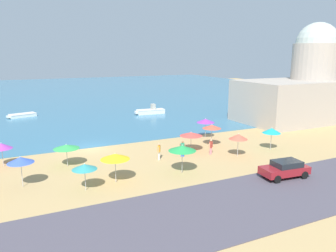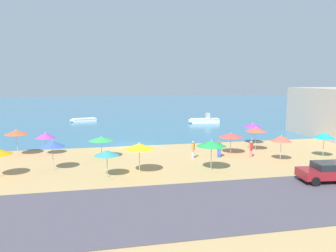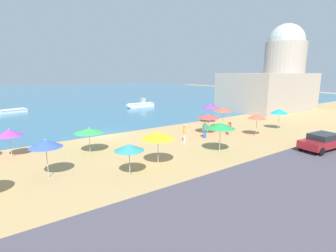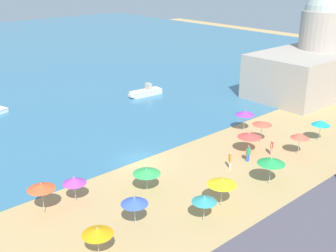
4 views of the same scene
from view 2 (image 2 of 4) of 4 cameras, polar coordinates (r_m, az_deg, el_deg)
ground_plane at (r=36.32m, az=-6.48°, el=-3.49°), size 160.00×160.00×0.00m
sea at (r=90.78m, az=-9.79°, el=3.41°), size 150.00×110.00×0.05m
coastal_road at (r=19.16m, az=-1.20°, el=-14.10°), size 80.00×8.00×0.06m
beach_umbrella_1 at (r=26.35m, az=7.57°, el=-3.03°), size 2.36×2.36×2.51m
beach_umbrella_2 at (r=34.49m, az=15.06°, el=-0.59°), size 2.07×2.07×2.49m
beach_umbrella_4 at (r=24.85m, az=-10.62°, el=-4.63°), size 1.86×1.86×2.12m
beach_umbrella_5 at (r=33.90m, az=25.55°, el=-1.48°), size 1.93×1.93×2.43m
beach_umbrella_6 at (r=37.93m, az=14.51°, el=0.14°), size 2.15×2.15×2.48m
beach_umbrella_7 at (r=30.92m, az=-11.54°, el=-2.18°), size 2.32×2.32×2.09m
beach_umbrella_9 at (r=33.74m, az=-20.57°, el=-1.55°), size 1.89×1.89×2.24m
beach_umbrella_10 at (r=27.75m, az=-19.52°, el=-2.98°), size 1.97×1.97×2.46m
beach_umbrella_11 at (r=34.35m, az=-24.91°, el=-1.00°), size 2.13×2.13×2.56m
beach_umbrella_12 at (r=30.92m, az=19.12°, el=-2.07°), size 1.84×1.84×2.38m
beach_umbrella_13 at (r=32.65m, az=10.89°, el=-1.58°), size 2.36×2.36×2.12m
beach_umbrella_14 at (r=25.48m, az=-5.03°, el=-3.53°), size 2.31×2.31×2.44m
bather_0 at (r=31.70m, az=14.25°, el=-3.78°), size 0.53×0.35×1.57m
bather_1 at (r=30.39m, az=4.40°, el=-3.97°), size 0.38×0.49×1.65m
bather_2 at (r=31.07m, az=8.90°, el=-3.79°), size 0.52×0.35×1.63m
parked_car_1 at (r=26.02m, az=26.06°, el=-7.11°), size 4.09×2.19×1.40m
skiff_nearshore at (r=54.93m, az=6.41°, el=0.98°), size 5.17×2.02×1.67m
skiff_offshore at (r=58.54m, az=-14.44°, el=1.04°), size 4.59×2.84×0.54m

